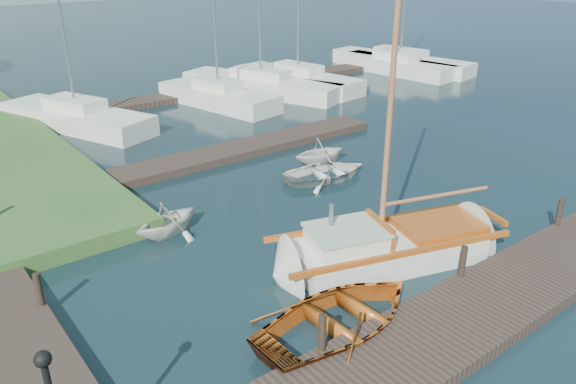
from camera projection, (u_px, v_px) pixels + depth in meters
ground at (288, 229)px, 16.65m from camera, size 160.00×160.00×0.00m
near_dock at (456, 323)px, 12.23m from camera, size 18.00×2.20×0.30m
far_dock at (228, 152)px, 22.43m from camera, size 14.00×1.60×0.30m
pontoon at (257, 83)px, 33.80m from camera, size 30.00×1.60×0.30m
mooring_post_1 at (322, 333)px, 11.06m from camera, size 0.16×0.16×0.80m
mooring_post_2 at (463, 261)px, 13.58m from camera, size 0.16×0.16×0.80m
mooring_post_3 at (560, 212)px, 16.10m from camera, size 0.16×0.16×0.80m
mooring_post_4 at (39, 290)px, 12.45m from camera, size 0.16×0.16×0.80m
sailboat at (392, 249)px, 14.87m from camera, size 7.41×3.96×9.83m
dinghy at (341, 314)px, 12.07m from camera, size 4.21×3.07×0.85m
tender_b at (167, 216)px, 16.15m from camera, size 2.51×2.29×1.13m
tender_c at (326, 170)px, 20.15m from camera, size 3.51×2.79×0.65m
tender_d at (321, 150)px, 21.42m from camera, size 2.46×2.22×1.15m
marina_boat_0 at (76, 116)px, 25.78m from camera, size 5.05×8.33×10.51m
marina_boat_2 at (218, 95)px, 29.41m from camera, size 3.61×7.50×11.36m
marina_boat_3 at (261, 83)px, 31.88m from camera, size 5.54×9.79×12.33m
marina_boat_4 at (298, 78)px, 33.25m from camera, size 3.60×8.66×11.64m
marina_boat_6 at (396, 64)px, 37.13m from camera, size 3.00×8.44×9.66m
marina_boat_7 at (400, 61)px, 38.35m from camera, size 4.03×10.36×12.08m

